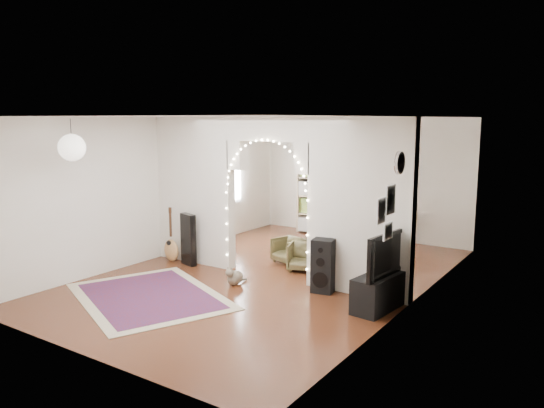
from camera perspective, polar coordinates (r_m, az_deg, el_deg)
The scene contains 25 objects.
floor at distance 9.20m, azimuth -0.31°, elevation -7.72°, with size 7.50×7.50×0.00m, color black.
ceiling at distance 8.80m, azimuth -0.32°, elevation 9.35°, with size 5.00×7.50×0.02m, color white.
wall_back at distance 12.16m, azimuth 9.65°, elevation 2.80°, with size 5.00×0.02×2.70m, color silver.
wall_front at distance 6.22m, azimuth -20.13°, elevation -3.68°, with size 5.00×0.02×2.70m, color silver.
wall_left at distance 10.50m, azimuth -11.70°, elevation 1.74°, with size 0.02×7.50×2.70m, color silver.
wall_right at distance 7.80m, azimuth 15.08°, elevation -0.91°, with size 0.02×7.50×2.70m, color silver.
divider_wall at distance 8.89m, azimuth -0.32°, elevation 1.10°, with size 5.00×0.20×2.70m.
fairy_lights at distance 8.77m, azimuth -0.79°, elevation 1.81°, with size 1.64×0.04×1.60m, color #FFEABF, non-canonical shape.
window at distance 11.78m, azimuth -5.37°, elevation 3.42°, with size 0.04×1.20×1.40m, color white.
wall_clock at distance 7.15m, azimuth 13.62°, elevation 4.32°, with size 0.31×0.31×0.03m, color white.
picture_frames at distance 6.85m, azimuth 12.27°, elevation -0.89°, with size 0.02×0.50×0.70m, color white, non-canonical shape.
paper_lantern at distance 8.41m, azimuth -20.72°, elevation 5.70°, with size 0.40×0.40×0.40m, color white.
ceiling_fan at distance 10.52m, azimuth 5.85°, elevation 7.64°, with size 1.10×1.10×0.30m, color #AB9539, non-canonical shape.
area_rug at distance 8.38m, azimuth -13.07°, elevation -9.62°, with size 2.55×1.91×0.02m, color maroon.
guitar_case at distance 9.87m, azimuth -8.99°, elevation -3.80°, with size 0.36×0.12×0.96m, color black.
acoustic_guitar at distance 10.19m, azimuth -10.81°, elevation -3.98°, with size 0.37×0.25×0.88m.
tabby_cat at distance 8.69m, azimuth -4.06°, elevation -7.84°, with size 0.22×0.49×0.33m.
floor_speaker at distance 8.29m, azimuth 5.51°, elevation -6.65°, with size 0.38×0.35×0.84m.
media_console at distance 7.75m, azimuth 11.53°, elevation -9.22°, with size 0.40×1.00×0.50m, color black.
tv at distance 7.60m, azimuth 11.66°, elevation -5.21°, with size 1.07×0.14×0.62m, color black.
bookcase at distance 12.25m, azimuth 6.62°, elevation 0.69°, with size 1.72×0.44×1.76m, color #C3B08D.
dining_table at distance 11.52m, azimuth 11.31°, elevation -0.97°, with size 1.25×0.88×0.76m.
flower_vase at distance 11.49m, azimuth 11.33°, elevation -0.14°, with size 0.18×0.18×0.19m, color silver.
dining_chair_left at distance 9.48m, azimuth 3.41°, elevation -5.70°, with size 0.52×0.54×0.49m, color #4E4727.
dining_chair_right at distance 9.98m, azimuth 1.80°, elevation -4.98°, with size 0.50×0.51×0.47m, color #4E4727.
Camera 1 is at (4.94, -7.29, 2.67)m, focal length 35.00 mm.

